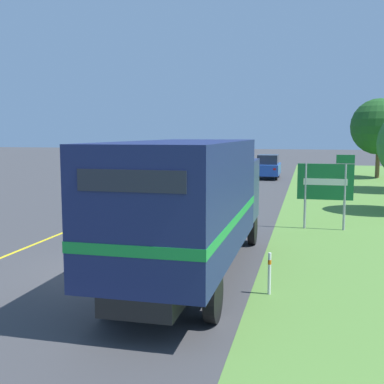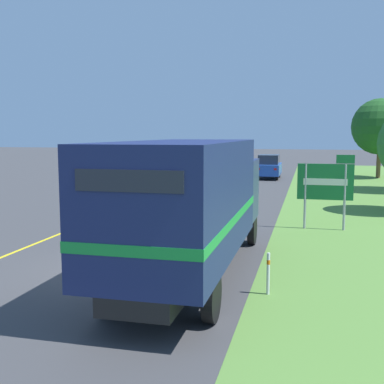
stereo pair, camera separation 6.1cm
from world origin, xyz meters
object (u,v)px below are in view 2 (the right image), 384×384
(highway_sign, at_px, (326,183))
(delineator_post, at_px, (268,272))
(lead_car_blue_ahead, at_px, (269,167))
(roadside_tree_far, at_px, (380,127))
(horse_trailer_truck, at_px, (191,201))
(lead_car_white, at_px, (182,180))

(highway_sign, bearing_deg, delineator_post, -100.44)
(lead_car_blue_ahead, bearing_deg, delineator_post, -85.36)
(roadside_tree_far, height_order, delineator_post, roadside_tree_far)
(horse_trailer_truck, distance_m, lead_car_white, 15.61)
(lead_car_white, bearing_deg, highway_sign, -45.84)
(lead_car_blue_ahead, bearing_deg, horse_trailer_truck, -89.35)
(lead_car_white, distance_m, delineator_post, 16.97)
(horse_trailer_truck, xyz_separation_m, roadside_tree_far, (8.25, 30.03, 2.19))
(highway_sign, height_order, delineator_post, highway_sign)
(horse_trailer_truck, height_order, lead_car_white, horse_trailer_truck)
(lead_car_white, xyz_separation_m, highway_sign, (7.64, -7.87, 0.80))
(delineator_post, bearing_deg, horse_trailer_truck, 157.87)
(horse_trailer_truck, xyz_separation_m, delineator_post, (1.97, -0.80, -1.43))
(lead_car_blue_ahead, height_order, highway_sign, highway_sign)
(lead_car_white, distance_m, roadside_tree_far, 19.79)
(highway_sign, distance_m, roadside_tree_far, 23.53)
(lead_car_white, bearing_deg, delineator_post, -68.63)
(lead_car_white, height_order, lead_car_blue_ahead, lead_car_blue_ahead)
(highway_sign, bearing_deg, horse_trailer_truck, -115.68)
(delineator_post, bearing_deg, lead_car_white, 111.37)
(horse_trailer_truck, height_order, lead_car_blue_ahead, horse_trailer_truck)
(lead_car_blue_ahead, distance_m, highway_sign, 20.43)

